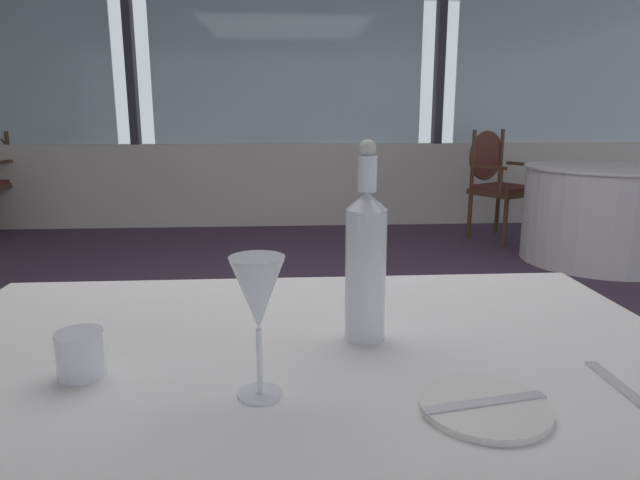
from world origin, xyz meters
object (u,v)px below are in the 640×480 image
object	(u,v)px
side_plate	(485,406)
water_tumbler	(81,354)
dining_chair_1_1	(496,176)
water_bottle	(366,261)
wine_glass	(258,297)

from	to	relation	value
side_plate	water_tumbler	size ratio (longest dim) A/B	2.45
dining_chair_1_1	side_plate	bearing A→B (deg)	-51.86
water_bottle	wine_glass	bearing A→B (deg)	-132.02
side_plate	wine_glass	size ratio (longest dim) A/B	0.86
water_bottle	water_tumbler	bearing A→B (deg)	-165.22
water_bottle	wine_glass	world-z (taller)	water_bottle
side_plate	dining_chair_1_1	size ratio (longest dim) A/B	0.17
side_plate	water_bottle	xyz separation A→B (m)	(-0.13, 0.26, 0.14)
side_plate	water_bottle	size ratio (longest dim) A/B	0.50
water_bottle	wine_glass	distance (m)	0.26
water_tumbler	dining_chair_1_1	bearing A→B (deg)	61.76
water_bottle	dining_chair_1_1	xyz separation A→B (m)	(1.83, 4.13, -0.31)
side_plate	wine_glass	distance (m)	0.34
wine_glass	water_tumbler	bearing A→B (deg)	163.99
water_bottle	dining_chair_1_1	world-z (taller)	water_bottle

